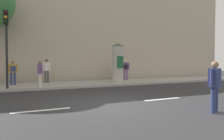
{
  "coord_description": "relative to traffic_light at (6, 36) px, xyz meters",
  "views": [
    {
      "loc": [
        -2.75,
        -6.32,
        1.46
      ],
      "look_at": [
        0.94,
        2.0,
        1.2
      ],
      "focal_mm": 30.0,
      "sensor_mm": 36.0,
      "label": 1
    }
  ],
  "objects": [
    {
      "name": "ground_plane",
      "position": [
        3.86,
        -5.24,
        -2.99
      ],
      "size": [
        80.0,
        80.0,
        0.0
      ],
      "primitive_type": "plane",
      "color": "#2B2B2D"
    },
    {
      "name": "sidewalk_curb",
      "position": [
        3.86,
        1.76,
        -2.91
      ],
      "size": [
        36.0,
        4.0,
        0.15
      ],
      "primitive_type": "cube",
      "color": "#9E9B93",
      "rests_on": "ground_plane"
    },
    {
      "name": "lane_markings",
      "position": [
        3.86,
        -5.24,
        -2.98
      ],
      "size": [
        25.8,
        0.16,
        0.01
      ],
      "color": "silver",
      "rests_on": "ground_plane"
    },
    {
      "name": "building_backdrop",
      "position": [
        3.86,
        6.76,
        1.75
      ],
      "size": [
        36.0,
        5.0,
        9.48
      ],
      "primitive_type": "cube",
      "color": "#B7A893",
      "rests_on": "ground_plane"
    },
    {
      "name": "traffic_light",
      "position": [
        0.0,
        0.0,
        0.0
      ],
      "size": [
        0.24,
        0.45,
        4.2
      ],
      "color": "black",
      "rests_on": "sidewalk_curb"
    },
    {
      "name": "poster_column",
      "position": [
        7.26,
        1.23,
        -1.35
      ],
      "size": [
        0.92,
        0.92,
        2.92
      ],
      "color": "#B2ADA3",
      "rests_on": "sidewalk_curb"
    },
    {
      "name": "pedestrian_in_dark_shirt",
      "position": [
        6.27,
        -7.64,
        -2.06
      ],
      "size": [
        0.62,
        0.4,
        1.57
      ],
      "color": "navy",
      "rests_on": "ground_plane"
    },
    {
      "name": "pedestrian_tallest",
      "position": [
        2.27,
        2.81,
        -1.81
      ],
      "size": [
        0.56,
        0.4,
        1.73
      ],
      "color": "#4C4C51",
      "rests_on": "sidewalk_curb"
    },
    {
      "name": "pedestrian_in_light_jacket",
      "position": [
        1.7,
        0.22,
        -1.94
      ],
      "size": [
        0.31,
        0.57,
        1.55
      ],
      "color": "silver",
      "rests_on": "sidewalk_curb"
    },
    {
      "name": "pedestrian_with_bag",
      "position": [
        7.94,
        3.28,
        -1.9
      ],
      "size": [
        0.67,
        0.24,
        1.58
      ],
      "color": "silver",
      "rests_on": "sidewalk_curb"
    },
    {
      "name": "pedestrian_with_backpack",
      "position": [
        0.14,
        2.09,
        -1.9
      ],
      "size": [
        0.58,
        0.43,
        1.58
      ],
      "color": "navy",
      "rests_on": "sidewalk_curb"
    },
    {
      "name": "pedestrian_near_pole",
      "position": [
        8.76,
        2.76,
        -1.81
      ],
      "size": [
        0.59,
        0.5,
        1.72
      ],
      "color": "#724C84",
      "rests_on": "sidewalk_curb"
    }
  ]
}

